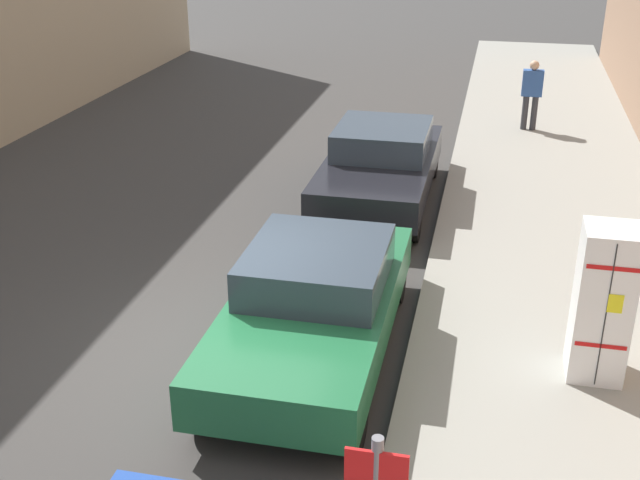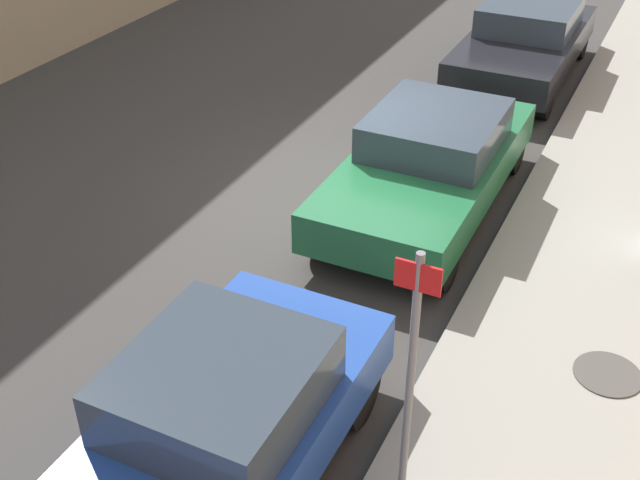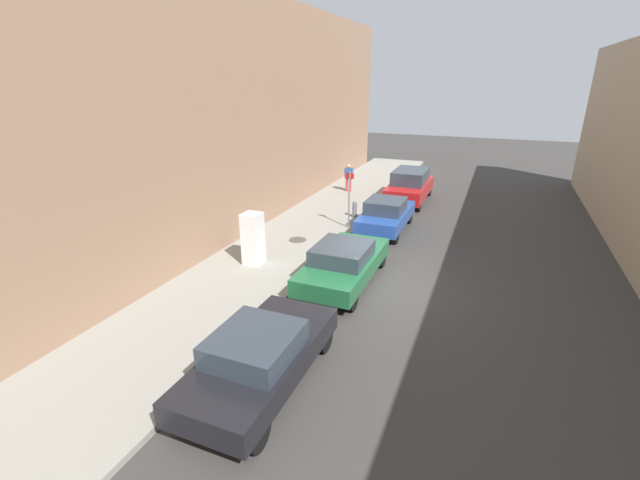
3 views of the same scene
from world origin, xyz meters
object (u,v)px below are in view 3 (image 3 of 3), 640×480
(discarded_refrigerator, at_px, (253,239))
(parked_sedan_green, at_px, (344,263))
(street_sign_post, at_px, (349,197))
(pedestrian_standing_near, at_px, (349,176))
(fire_hydrant, at_px, (355,209))
(parked_suv_red, at_px, (410,185))
(parked_sedan_dark, at_px, (260,356))
(parked_hatchback_blue, at_px, (386,214))

(discarded_refrigerator, height_order, parked_sedan_green, discarded_refrigerator)
(street_sign_post, distance_m, pedestrian_standing_near, 6.46)
(fire_hydrant, bearing_deg, parked_suv_red, 67.95)
(discarded_refrigerator, xyz_separation_m, parked_sedan_dark, (3.34, -5.36, -0.35))
(parked_sedan_green, height_order, parked_suv_red, parked_suv_red)
(discarded_refrigerator, relative_size, pedestrian_standing_near, 1.18)
(parked_sedan_dark, relative_size, parked_sedan_green, 0.99)
(discarded_refrigerator, height_order, street_sign_post, street_sign_post)
(pedestrian_standing_near, height_order, parked_hatchback_blue, pedestrian_standing_near)
(discarded_refrigerator, distance_m, parked_sedan_dark, 6.32)
(street_sign_post, relative_size, parked_suv_red, 0.55)
(parked_sedan_dark, distance_m, parked_suv_red, 16.12)
(pedestrian_standing_near, height_order, parked_sedan_green, pedestrian_standing_near)
(discarded_refrigerator, xyz_separation_m, pedestrian_standing_near, (-0.23, 11.03, -0.03))
(fire_hydrant, distance_m, parked_sedan_green, 6.68)
(discarded_refrigerator, bearing_deg, parked_hatchback_blue, 59.14)
(parked_sedan_dark, distance_m, parked_sedan_green, 5.40)
(pedestrian_standing_near, distance_m, parked_sedan_green, 11.56)
(street_sign_post, relative_size, fire_hydrant, 3.18)
(discarded_refrigerator, distance_m, street_sign_post, 5.30)
(street_sign_post, xyz_separation_m, pedestrian_standing_near, (-2.08, 6.09, -0.51))
(pedestrian_standing_near, bearing_deg, street_sign_post, 99.02)
(discarded_refrigerator, height_order, parked_hatchback_blue, discarded_refrigerator)
(parked_hatchback_blue, bearing_deg, discarded_refrigerator, -120.86)
(fire_hydrant, xyz_separation_m, parked_sedan_green, (1.72, -6.46, 0.16))
(parked_suv_red, bearing_deg, parked_sedan_green, -90.00)
(fire_hydrant, relative_size, pedestrian_standing_near, 0.50)
(street_sign_post, bearing_deg, parked_suv_red, 75.61)
(street_sign_post, bearing_deg, fire_hydrant, 98.40)
(street_sign_post, bearing_deg, parked_sedan_dark, -81.75)
(fire_hydrant, height_order, pedestrian_standing_near, pedestrian_standing_near)
(fire_hydrant, xyz_separation_m, parked_sedan_dark, (1.72, -11.86, 0.17))
(parked_suv_red, bearing_deg, parked_sedan_dark, -90.00)
(parked_sedan_green, relative_size, parked_hatchback_blue, 1.10)
(parked_sedan_dark, relative_size, parked_suv_red, 0.97)
(pedestrian_standing_near, bearing_deg, fire_hydrant, 102.37)
(discarded_refrigerator, distance_m, fire_hydrant, 6.72)
(discarded_refrigerator, relative_size, parked_suv_red, 0.40)
(pedestrian_standing_near, xyz_separation_m, parked_hatchback_blue, (3.57, -5.45, -0.30))
(pedestrian_standing_near, bearing_deg, parked_suv_red, 165.75)
(fire_hydrant, bearing_deg, parked_sedan_dark, -81.73)
(pedestrian_standing_near, xyz_separation_m, parked_sedan_dark, (3.57, -16.39, -0.32))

